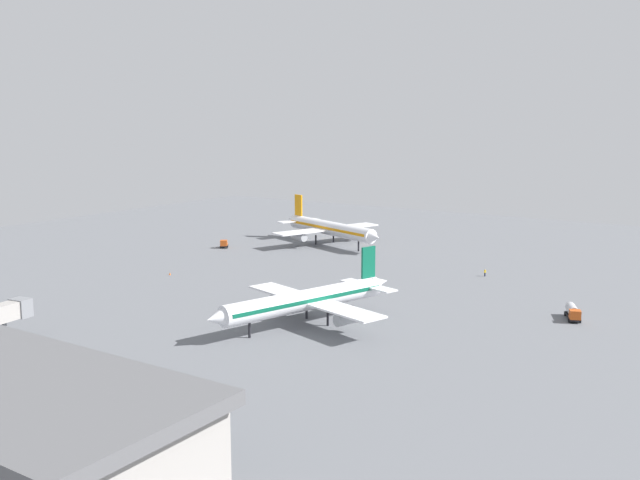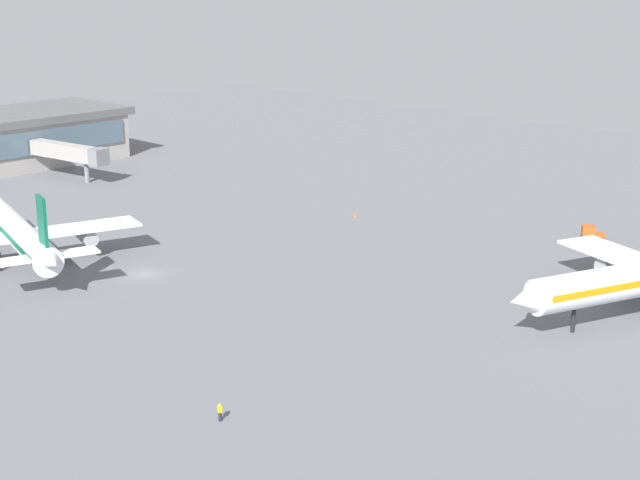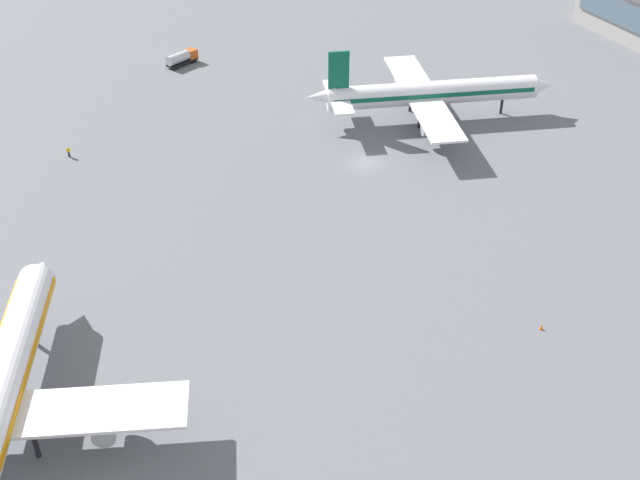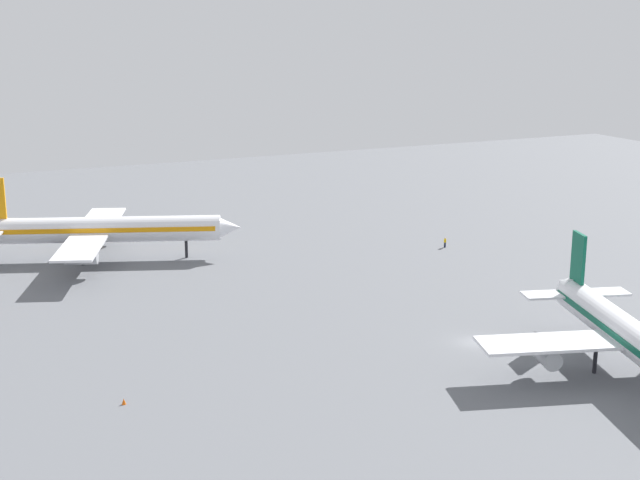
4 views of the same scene
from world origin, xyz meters
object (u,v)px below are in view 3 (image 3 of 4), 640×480
airplane_at_gate (430,93)px  ground_crew_worker (68,152)px  safety_cone_near_gate (541,327)px  fuel_truck (182,58)px

airplane_at_gate → ground_crew_worker: size_ratio=23.78×
airplane_at_gate → ground_crew_worker: airplane_at_gate is taller
ground_crew_worker → safety_cone_near_gate: bearing=29.1°
fuel_truck → ground_crew_worker: size_ratio=3.91×
ground_crew_worker → safety_cone_near_gate: ground_crew_worker is taller
airplane_at_gate → safety_cone_near_gate: (-50.09, 16.02, -4.19)m
ground_crew_worker → airplane_at_gate: bearing=74.5°
ground_crew_worker → safety_cone_near_gate: 73.47m
fuel_truck → safety_cone_near_gate: bearing=-104.9°
airplane_at_gate → ground_crew_worker: 56.80m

